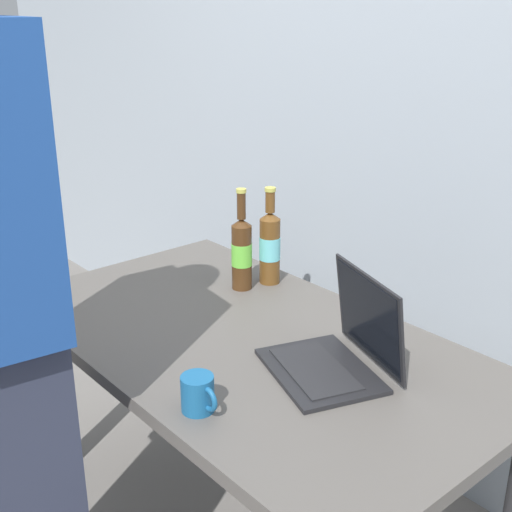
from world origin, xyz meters
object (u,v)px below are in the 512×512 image
beer_bottle_amber (242,251)px  laptop (340,349)px  coffee_mug (198,394)px  person_figure (3,334)px  beer_bottle_dark (270,245)px

beer_bottle_amber → laptop: bearing=-14.5°
coffee_mug → person_figure: bearing=-128.7°
beer_bottle_dark → person_figure: person_figure is taller
laptop → beer_bottle_amber: (-0.56, 0.14, 0.07)m
beer_bottle_dark → coffee_mug: bearing=-53.9°
beer_bottle_dark → person_figure: bearing=-78.3°
person_figure → beer_bottle_dark: bearing=101.7°
laptop → beer_bottle_amber: 0.58m
laptop → beer_bottle_amber: beer_bottle_amber is taller
person_figure → coffee_mug: bearing=51.3°
beer_bottle_amber → beer_bottle_dark: (0.02, 0.10, 0.00)m
beer_bottle_amber → beer_bottle_dark: beer_bottle_amber is taller
laptop → coffee_mug: size_ratio=3.50×
person_figure → coffee_mug: size_ratio=16.44×
beer_bottle_amber → beer_bottle_dark: 0.10m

